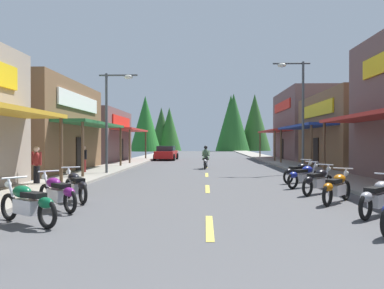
% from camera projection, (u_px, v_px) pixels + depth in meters
% --- Properties ---
extents(ground, '(10.29, 85.47, 0.10)m').
position_uv_depth(ground, '(206.00, 166.00, 28.58)').
color(ground, '#4C4C4F').
extents(sidewalk_left, '(2.59, 85.47, 0.12)m').
position_uv_depth(sidewalk_left, '(122.00, 165.00, 28.80)').
color(sidewalk_left, gray).
rests_on(sidewalk_left, ground).
extents(sidewalk_right, '(2.59, 85.47, 0.12)m').
position_uv_depth(sidewalk_right, '(292.00, 165.00, 28.35)').
color(sidewalk_right, gray).
rests_on(sidewalk_right, ground).
extents(centerline_dashes, '(0.16, 62.43, 0.01)m').
position_uv_depth(centerline_dashes, '(206.00, 162.00, 33.13)').
color(centerline_dashes, '#E0C64C').
rests_on(centerline_dashes, ground).
extents(storefront_left_middle, '(10.69, 9.73, 5.42)m').
position_uv_depth(storefront_left_middle, '(7.00, 127.00, 22.94)').
color(storefront_left_middle, brown).
rests_on(storefront_left_middle, ground).
extents(storefront_left_far, '(10.09, 9.53, 4.69)m').
position_uv_depth(storefront_left_far, '(77.00, 136.00, 34.42)').
color(storefront_left_far, brown).
rests_on(storefront_left_far, ground).
extents(storefront_right_middle, '(10.78, 10.26, 5.20)m').
position_uv_depth(storefront_right_middle, '(381.00, 131.00, 26.27)').
color(storefront_right_middle, brown).
rests_on(storefront_right_middle, ground).
extents(storefront_right_far, '(10.35, 10.48, 6.92)m').
position_uv_depth(storefront_right_far, '(325.00, 125.00, 37.93)').
color(storefront_right_far, brown).
rests_on(storefront_right_far, ground).
extents(streetlamp_left, '(2.13, 0.30, 5.61)m').
position_uv_depth(streetlamp_left, '(113.00, 108.00, 20.79)').
color(streetlamp_left, '#474C51').
rests_on(streetlamp_left, ground).
extents(streetlamp_right, '(2.13, 0.30, 6.44)m').
position_uv_depth(streetlamp_right, '(298.00, 101.00, 21.66)').
color(streetlamp_right, '#474C51').
rests_on(streetlamp_right, ground).
extents(motorcycle_parked_right_1, '(1.60, 1.56, 1.04)m').
position_uv_depth(motorcycle_parked_right_1, '(378.00, 197.00, 9.27)').
color(motorcycle_parked_right_1, black).
rests_on(motorcycle_parked_right_1, ground).
extents(motorcycle_parked_right_2, '(1.42, 1.73, 1.04)m').
position_uv_depth(motorcycle_parked_right_2, '(337.00, 187.00, 11.23)').
color(motorcycle_parked_right_2, black).
rests_on(motorcycle_parked_right_2, ground).
extents(motorcycle_parked_right_3, '(1.56, 1.61, 1.04)m').
position_uv_depth(motorcycle_parked_right_3, '(318.00, 180.00, 13.14)').
color(motorcycle_parked_right_3, black).
rests_on(motorcycle_parked_right_3, ground).
extents(motorcycle_parked_right_4, '(1.70, 1.45, 1.04)m').
position_uv_depth(motorcycle_parked_right_4, '(304.00, 176.00, 15.02)').
color(motorcycle_parked_right_4, black).
rests_on(motorcycle_parked_right_4, ground).
extents(motorcycle_parked_right_5, '(1.74, 1.41, 1.04)m').
position_uv_depth(motorcycle_parked_right_5, '(299.00, 172.00, 16.76)').
color(motorcycle_parked_right_5, black).
rests_on(motorcycle_parked_right_5, ground).
extents(motorcycle_parked_left_1, '(1.85, 1.25, 1.04)m').
position_uv_depth(motorcycle_parked_left_1, '(28.00, 203.00, 8.35)').
color(motorcycle_parked_left_1, black).
rests_on(motorcycle_parked_left_1, ground).
extents(motorcycle_parked_left_2, '(1.63, 1.53, 1.04)m').
position_uv_depth(motorcycle_parked_left_2, '(57.00, 192.00, 10.15)').
color(motorcycle_parked_left_2, black).
rests_on(motorcycle_parked_left_2, ground).
extents(motorcycle_parked_left_3, '(1.33, 1.80, 1.04)m').
position_uv_depth(motorcycle_parked_left_3, '(76.00, 185.00, 11.67)').
color(motorcycle_parked_left_3, black).
rests_on(motorcycle_parked_left_3, ground).
extents(rider_cruising_lead, '(0.60, 2.14, 1.57)m').
position_uv_depth(rider_cruising_lead, '(206.00, 159.00, 25.46)').
color(rider_cruising_lead, black).
rests_on(rider_cruising_lead, ground).
extents(pedestrian_by_shop, '(0.44, 0.44, 1.60)m').
position_uv_depth(pedestrian_by_shop, '(84.00, 158.00, 21.26)').
color(pedestrian_by_shop, maroon).
rests_on(pedestrian_by_shop, ground).
extents(pedestrian_browsing, '(0.52, 0.39, 1.65)m').
position_uv_depth(pedestrian_browsing, '(37.00, 163.00, 15.55)').
color(pedestrian_browsing, black).
rests_on(pedestrian_browsing, ground).
extents(parked_car_curbside, '(2.18, 4.36, 1.40)m').
position_uv_depth(parked_car_curbside, '(166.00, 153.00, 37.41)').
color(parked_car_curbside, '#B21919').
rests_on(parked_car_curbside, ground).
extents(treeline_backdrop, '(27.36, 11.33, 11.37)m').
position_uv_depth(treeline_backdrop, '(209.00, 124.00, 73.72)').
color(treeline_backdrop, '#2D5923').
rests_on(treeline_backdrop, ground).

